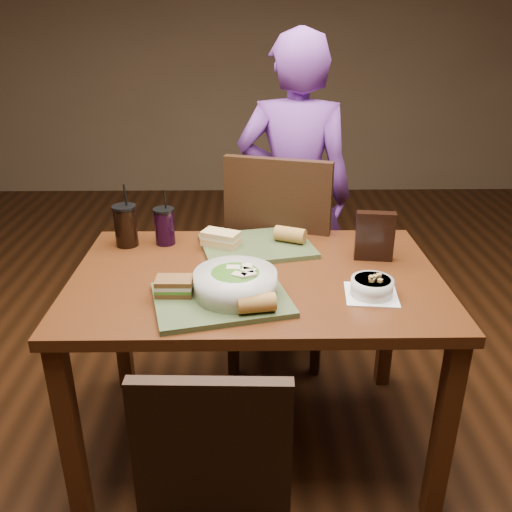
# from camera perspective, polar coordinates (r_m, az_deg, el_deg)

# --- Properties ---
(ground) EXTENTS (6.00, 6.00, 0.00)m
(ground) POSITION_cam_1_polar(r_m,az_deg,el_deg) (2.35, 0.00, -18.65)
(ground) COLOR #381C0B
(ground) RESTS_ON ground
(dining_table) EXTENTS (1.30, 0.85, 0.75)m
(dining_table) POSITION_cam_1_polar(r_m,az_deg,el_deg) (1.96, 0.00, -4.29)
(dining_table) COLOR #4B240F
(dining_table) RESTS_ON ground
(chair_far) EXTENTS (0.57, 0.58, 1.06)m
(chair_far) POSITION_cam_1_polar(r_m,az_deg,el_deg) (2.49, 2.00, 0.25)
(chair_far) COLOR black
(chair_far) RESTS_ON ground
(diner) EXTENTS (0.62, 0.45, 1.55)m
(diner) POSITION_cam_1_polar(r_m,az_deg,el_deg) (2.69, 4.04, 6.29)
(diner) COLOR #693187
(diner) RESTS_ON ground
(tray_near) EXTENTS (0.48, 0.41, 0.02)m
(tray_near) POSITION_cam_1_polar(r_m,az_deg,el_deg) (1.74, -3.66, -4.59)
(tray_near) COLOR #3D4C29
(tray_near) RESTS_ON dining_table
(tray_far) EXTENTS (0.48, 0.41, 0.02)m
(tray_far) POSITION_cam_1_polar(r_m,az_deg,el_deg) (2.13, 0.08, 1.06)
(tray_far) COLOR #3D4C29
(tray_far) RESTS_ON dining_table
(salad_bowl) EXTENTS (0.27, 0.27, 0.09)m
(salad_bowl) POSITION_cam_1_polar(r_m,az_deg,el_deg) (1.73, -2.17, -2.71)
(salad_bowl) COLOR silver
(salad_bowl) RESTS_ON tray_near
(soup_bowl) EXTENTS (0.18, 0.18, 0.07)m
(soup_bowl) POSITION_cam_1_polar(r_m,az_deg,el_deg) (1.81, 12.11, -3.15)
(soup_bowl) COLOR white
(soup_bowl) RESTS_ON dining_table
(sandwich_near) EXTENTS (0.12, 0.08, 0.06)m
(sandwich_near) POSITION_cam_1_polar(r_m,az_deg,el_deg) (1.76, -8.59, -3.15)
(sandwich_near) COLOR #593819
(sandwich_near) RESTS_ON tray_near
(sandwich_far) EXTENTS (0.16, 0.13, 0.06)m
(sandwich_far) POSITION_cam_1_polar(r_m,az_deg,el_deg) (2.11, -3.72, 1.87)
(sandwich_far) COLOR tan
(sandwich_far) RESTS_ON tray_far
(baguette_near) EXTENTS (0.12, 0.08, 0.06)m
(baguette_near) POSITION_cam_1_polar(r_m,az_deg,el_deg) (1.63, 0.04, -4.99)
(baguette_near) COLOR #AD7533
(baguette_near) RESTS_ON tray_near
(baguette_far) EXTENTS (0.14, 0.10, 0.06)m
(baguette_far) POSITION_cam_1_polar(r_m,az_deg,el_deg) (2.14, 3.62, 2.26)
(baguette_far) COLOR #AD7533
(baguette_far) RESTS_ON tray_far
(cup_cola) EXTENTS (0.09, 0.09, 0.26)m
(cup_cola) POSITION_cam_1_polar(r_m,az_deg,el_deg) (2.19, -13.55, 3.15)
(cup_cola) COLOR black
(cup_cola) RESTS_ON dining_table
(cup_berry) EXTENTS (0.08, 0.08, 0.23)m
(cup_berry) POSITION_cam_1_polar(r_m,az_deg,el_deg) (2.19, -9.60, 3.13)
(cup_berry) COLOR black
(cup_berry) RESTS_ON dining_table
(chip_bag) EXTENTS (0.15, 0.06, 0.19)m
(chip_bag) POSITION_cam_1_polar(r_m,az_deg,el_deg) (2.05, 12.38, 2.05)
(chip_bag) COLOR black
(chip_bag) RESTS_ON dining_table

